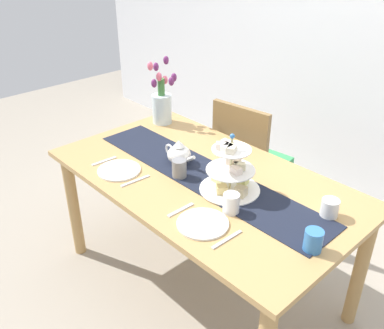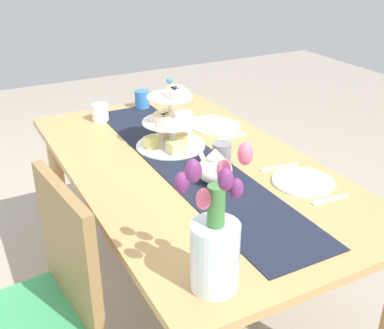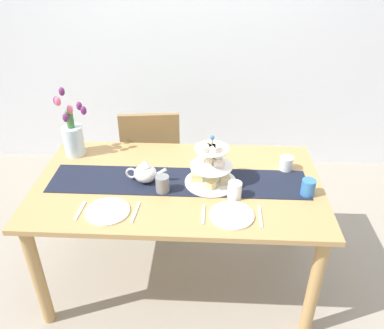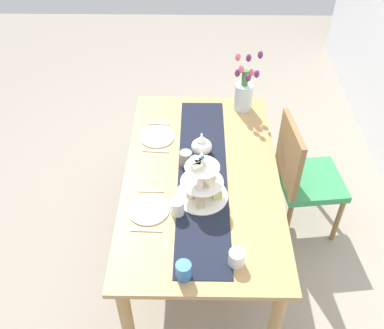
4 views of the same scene
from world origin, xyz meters
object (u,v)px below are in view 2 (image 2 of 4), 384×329
at_px(teapot, 215,169).
at_px(tulip_vase, 215,243).
at_px(dining_table, 191,186).
at_px(mug_orange, 142,99).
at_px(fork_left, 330,199).
at_px(fork_right, 232,137).
at_px(dinner_plate_left, 303,182).
at_px(knife_right, 201,117).
at_px(mug_grey, 222,154).
at_px(tiered_cake_stand, 170,126).
at_px(mug_white_text, 184,122).
at_px(chair_left, 40,306).
at_px(knife_left, 279,167).
at_px(dinner_plate_right, 216,126).
at_px(cream_jug, 100,113).

distance_m(teapot, tulip_vase, 0.58).
height_order(dining_table, mug_orange, mug_orange).
bearing_deg(fork_left, fork_right, 0.00).
bearing_deg(fork_left, dinner_plate_left, 0.00).
xyz_separation_m(knife_right, mug_grey, (-0.52, 0.20, 0.05)).
xyz_separation_m(tiered_cake_stand, fork_left, (-0.67, -0.30, -0.10)).
bearing_deg(mug_white_text, knife_right, -52.03).
distance_m(chair_left, mug_orange, 1.28).
height_order(fork_left, mug_grey, mug_grey).
distance_m(knife_left, dinner_plate_right, 0.49).
xyz_separation_m(dinner_plate_right, fork_right, (-0.14, 0.00, -0.00)).
bearing_deg(fork_right, teapot, 139.38).
bearing_deg(dinner_plate_left, fork_left, 180.00).
bearing_deg(mug_white_text, fork_right, -135.90).
relative_size(fork_left, mug_orange, 1.58).
bearing_deg(teapot, tulip_vase, 149.47).
bearing_deg(dinner_plate_right, mug_grey, 152.40).
bearing_deg(fork_left, mug_grey, 25.54).
relative_size(mug_grey, mug_orange, 1.00).
bearing_deg(chair_left, dinner_plate_right, -60.42).
relative_size(teapot, knife_right, 1.40).
bearing_deg(mug_white_text, cream_jug, 43.00).
bearing_deg(dining_table, mug_grey, -129.35).
xyz_separation_m(tiered_cake_stand, mug_white_text, (0.13, -0.14, -0.05)).
xyz_separation_m(knife_left, knife_right, (0.64, 0.00, 0.00)).
bearing_deg(mug_white_text, dinner_plate_right, -97.17).
height_order(fork_right, knife_right, same).
bearing_deg(tiered_cake_stand, mug_grey, -159.35).
xyz_separation_m(tiered_cake_stand, mug_orange, (0.53, -0.09, -0.05)).
bearing_deg(cream_jug, dining_table, -165.25).
bearing_deg(tulip_vase, teapot, -30.53).
bearing_deg(knife_left, mug_grey, 58.51).
distance_m(cream_jug, fork_right, 0.67).
height_order(fork_right, mug_grey, mug_grey).
height_order(cream_jug, mug_orange, mug_orange).
bearing_deg(dinner_plate_left, mug_grey, 36.47).
bearing_deg(tiered_cake_stand, mug_white_text, -45.86).
relative_size(chair_left, tulip_vase, 2.18).
height_order(teapot, mug_grey, teapot).
distance_m(tiered_cake_stand, tulip_vase, 0.92).
height_order(cream_jug, knife_left, cream_jug).
height_order(teapot, tulip_vase, tulip_vase).
xyz_separation_m(teapot, mug_white_text, (0.51, -0.13, -0.01)).
bearing_deg(tiered_cake_stand, teapot, -179.49).
relative_size(dining_table, fork_right, 10.98).
height_order(knife_left, mug_orange, mug_orange).
relative_size(teapot, mug_white_text, 2.51).
distance_m(tiered_cake_stand, mug_white_text, 0.20).
height_order(tulip_vase, fork_right, tulip_vase).
height_order(teapot, mug_orange, teapot).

